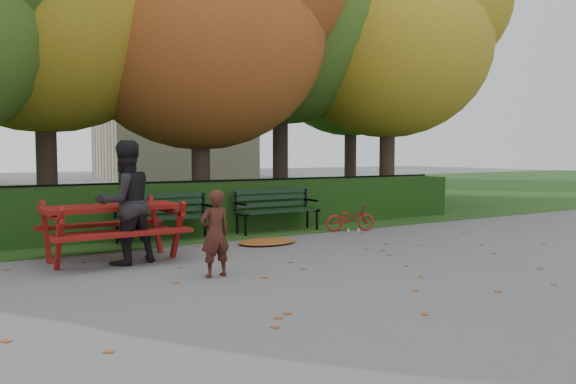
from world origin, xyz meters
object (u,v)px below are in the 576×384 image
tree_e (403,31)px  tree_c (216,16)px  bench_right (276,206)px  bicycle (350,218)px  adult (125,202)px  tree_g (363,49)px  bench_left (164,213)px  picnic_table (112,217)px  child (215,234)px

tree_e → tree_c: bearing=178.1°
bench_right → bicycle: 1.58m
tree_c → adult: 6.56m
tree_g → adult: 14.12m
tree_g → bench_left: 12.37m
tree_e → bicycle: 6.93m
adult → bicycle: bearing=177.5°
picnic_table → adult: 0.46m
bench_left → tree_g: bearing=32.2°
adult → tree_g: bearing=-157.9°
tree_g → picnic_table: 14.08m
tree_c → tree_g: size_ratio=0.94×
tree_c → bench_left: 5.31m
tree_c → bench_right: (0.27, -2.26, -4.30)m
bench_right → tree_g: bearing=40.0°
child → bicycle: bearing=-152.8°
adult → bicycle: adult is taller
tree_c → bicycle: (1.60, -3.06, -4.55)m
tree_g → bench_right: (-7.23, -6.06, -4.85)m
child → tree_g: bearing=-140.6°
child → bicycle: 4.88m
tree_c → picnic_table: bearing=-133.1°
tree_e → adult: size_ratio=4.50×
tree_c → bench_right: bearing=-83.3°
tree_g → bicycle: bearing=-130.7°
bench_left → tree_e: bearing=14.8°
bench_right → child: child is taller
tree_g → adult: (-10.85, -7.86, -4.47)m
bench_left → child: (-0.46, -3.28, 0.05)m
tree_e → picnic_table: tree_e is taller
tree_e → tree_g: tree_g is taller
bench_left → adult: adult is taller
bench_left → picnic_table: (-1.31, -1.42, 0.14)m
bench_left → bicycle: bench_left is taller
adult → tree_e: bearing=-170.7°
bicycle → tree_c: bearing=48.5°
child → bicycle: size_ratio=1.12×
child → adult: size_ratio=0.63×
child → bench_right: bearing=-134.4°
bench_right → child: 4.35m
picnic_table → bicycle: picnic_table is taller
tree_c → bicycle: size_ratio=7.77×
child → adult: adult is taller
picnic_table → adult: adult is taller
bench_right → tree_c: bearing=96.7°
child → adult: bearing=-66.4°
child → bicycle: (4.19, 2.48, -0.30)m
tree_c → adult: bearing=-129.5°
bench_left → tree_c: bearing=46.6°
bench_right → adult: bearing=-153.5°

